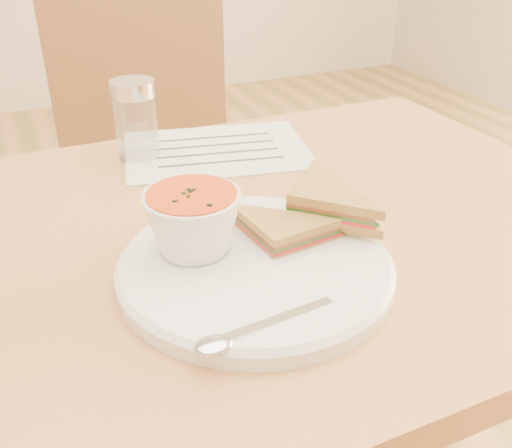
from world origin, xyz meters
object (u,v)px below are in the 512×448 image
dining_table (247,427)px  chair_far (159,214)px  soup_bowl (193,225)px  plate (255,268)px  condiment_shaker (136,120)px

dining_table → chair_far: (0.03, 0.58, 0.09)m
soup_bowl → plate: bearing=-38.9°
dining_table → soup_bowl: soup_bowl is taller
plate → condiment_shaker: size_ratio=2.46×
chair_far → soup_bowl: (-0.12, -0.65, 0.34)m
chair_far → soup_bowl: 0.74m
dining_table → chair_far: bearing=87.3°
condiment_shaker → plate: bearing=-84.9°
condiment_shaker → chair_far: bearing=73.3°
dining_table → soup_bowl: (-0.09, -0.07, 0.43)m
dining_table → plate: size_ratio=3.36×
chair_far → condiment_shaker: 0.48m
chair_far → condiment_shaker: chair_far is taller
chair_far → soup_bowl: chair_far is taller
dining_table → plate: 0.40m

